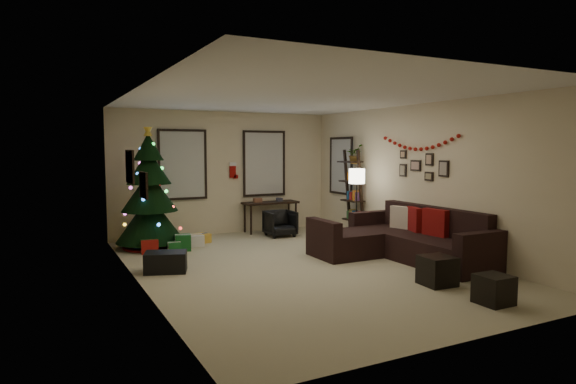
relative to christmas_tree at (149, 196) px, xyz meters
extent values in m
plane|color=#BBB18D|center=(1.83, -2.62, -0.98)|extent=(7.00, 7.00, 0.00)
plane|color=white|center=(1.83, -2.62, 1.72)|extent=(7.00, 7.00, 0.00)
plane|color=beige|center=(1.83, 0.88, 0.37)|extent=(5.00, 0.00, 5.00)
plane|color=beige|center=(1.83, -6.12, 0.37)|extent=(5.00, 0.00, 5.00)
plane|color=beige|center=(-0.67, -2.62, 0.37)|extent=(0.00, 7.00, 7.00)
plane|color=beige|center=(4.33, -2.62, 0.37)|extent=(0.00, 7.00, 7.00)
cube|color=#728CB2|center=(0.88, 0.85, 0.57)|extent=(0.94, 0.02, 1.35)
cube|color=beige|center=(0.88, 0.85, 0.57)|extent=(0.94, 0.03, 1.35)
cube|color=#728CB2|center=(2.78, 0.85, 0.57)|extent=(0.94, 0.02, 1.35)
cube|color=beige|center=(2.78, 0.85, 0.57)|extent=(0.94, 0.03, 1.35)
cube|color=#728CB2|center=(4.30, -0.07, 0.52)|extent=(0.05, 0.27, 1.17)
cube|color=beige|center=(4.30, -0.07, 0.52)|extent=(0.05, 0.45, 1.17)
cylinder|color=black|center=(0.00, 0.00, -0.84)|extent=(0.09, 0.09, 0.28)
cone|color=black|center=(0.00, 0.00, -0.42)|extent=(1.28, 1.28, 0.89)
cone|color=black|center=(0.00, 0.00, 0.10)|extent=(1.05, 1.05, 0.75)
cone|color=black|center=(0.00, 0.00, 0.57)|extent=(0.83, 0.83, 0.66)
cone|color=black|center=(0.00, 0.00, 0.94)|extent=(0.56, 0.56, 0.52)
cylinder|color=maroon|center=(0.00, 0.00, -0.97)|extent=(1.03, 1.03, 0.04)
cube|color=#14591E|center=(0.28, -0.72, -0.88)|extent=(0.22, 0.22, 0.20)
cube|color=navy|center=(-0.22, -0.07, -0.84)|extent=(0.26, 0.26, 0.28)
cube|color=silver|center=(0.78, -0.27, -0.87)|extent=(0.35, 0.28, 0.22)
cube|color=maroon|center=(-0.12, -0.52, -0.86)|extent=(0.30, 0.22, 0.25)
cube|color=gold|center=(1.03, 0.03, -0.89)|extent=(0.25, 0.30, 0.18)
cube|color=#14591E|center=(0.48, -0.57, -0.83)|extent=(0.28, 0.25, 0.30)
cube|color=black|center=(3.86, -3.11, -0.77)|extent=(0.92, 2.45, 0.43)
cube|color=black|center=(4.22, -3.11, -0.33)|extent=(0.20, 2.45, 0.46)
cube|color=black|center=(3.86, -4.44, -0.65)|extent=(0.92, 0.20, 0.67)
cube|color=black|center=(3.86, -1.79, -0.65)|extent=(0.92, 0.20, 0.67)
cube|color=black|center=(2.96, -2.35, -0.77)|extent=(0.87, 0.92, 0.43)
cube|color=black|center=(2.44, -2.35, -0.65)|extent=(0.18, 0.92, 0.67)
cube|color=maroon|center=(4.04, -3.33, -0.34)|extent=(0.17, 0.49, 0.48)
cube|color=maroon|center=(4.04, -2.81, -0.34)|extent=(0.24, 0.44, 0.43)
cube|color=beige|center=(4.04, -2.46, -0.35)|extent=(0.24, 0.42, 0.41)
cube|color=black|center=(3.00, -4.46, -0.78)|extent=(0.46, 0.46, 0.40)
cube|color=black|center=(3.01, -5.41, -0.81)|extent=(0.38, 0.38, 0.36)
cube|color=black|center=(2.82, 0.60, -0.32)|extent=(1.27, 0.45, 0.05)
cylinder|color=black|center=(2.26, 0.42, -0.67)|extent=(0.05, 0.05, 0.64)
cylinder|color=black|center=(2.26, 0.79, -0.67)|extent=(0.05, 0.05, 0.64)
cylinder|color=black|center=(3.38, 0.42, -0.67)|extent=(0.05, 0.05, 0.64)
cylinder|color=black|center=(3.38, 0.79, -0.67)|extent=(0.05, 0.05, 0.64)
imported|color=black|center=(2.75, -0.05, -0.70)|extent=(0.57, 0.54, 0.56)
cube|color=black|center=(4.15, -1.04, -0.05)|extent=(0.05, 0.05, 1.87)
cube|color=black|center=(4.15, -0.54, -0.05)|extent=(0.05, 0.05, 1.87)
cube|color=black|center=(4.12, -0.79, -0.62)|extent=(0.30, 0.52, 0.03)
cube|color=black|center=(4.12, -0.79, -0.21)|extent=(0.30, 0.52, 0.03)
cube|color=black|center=(4.12, -0.79, 0.21)|extent=(0.30, 0.52, 0.03)
cube|color=black|center=(4.12, -0.79, 0.62)|extent=(0.30, 0.52, 0.03)
imported|color=#4C4C4C|center=(4.13, -0.81, 0.85)|extent=(0.64, 0.64, 0.54)
cylinder|color=black|center=(3.78, -1.41, -0.97)|extent=(0.26, 0.26, 0.03)
cylinder|color=black|center=(3.78, -1.41, -0.33)|extent=(0.03, 0.03, 1.25)
cylinder|color=white|center=(3.78, -1.41, 0.36)|extent=(0.32, 0.32, 0.30)
cube|color=black|center=(-0.65, -1.87, 0.64)|extent=(0.04, 0.60, 0.50)
cube|color=tan|center=(-0.65, -1.87, 0.64)|extent=(0.01, 0.54, 0.45)
cube|color=black|center=(-0.65, -2.89, 0.43)|extent=(0.04, 0.45, 0.35)
cube|color=beige|center=(-0.65, -2.89, 0.43)|extent=(0.01, 0.41, 0.31)
cube|color=black|center=(4.31, -3.22, 0.57)|extent=(0.03, 0.22, 0.28)
cube|color=black|center=(4.31, -2.87, 0.72)|extent=(0.03, 0.18, 0.22)
cube|color=black|center=(4.31, -2.87, 0.42)|extent=(0.03, 0.20, 0.16)
cube|color=black|center=(4.31, -2.52, 0.60)|extent=(0.03, 0.26, 0.20)
cube|color=black|center=(4.31, -2.17, 0.50)|extent=(0.03, 0.18, 0.24)
cube|color=black|center=(4.31, -2.17, 0.80)|extent=(0.03, 0.16, 0.16)
cube|color=#990F0C|center=(1.68, 0.95, 0.54)|extent=(0.14, 0.04, 0.30)
cube|color=white|center=(1.68, 0.95, 0.69)|extent=(0.16, 0.05, 0.08)
cube|color=#990F0C|center=(1.75, 0.95, 0.41)|extent=(0.10, 0.04, 0.08)
cube|color=#990F0C|center=(2.01, 0.85, 0.41)|extent=(0.14, 0.04, 0.30)
cube|color=white|center=(2.01, 0.85, 0.56)|extent=(0.16, 0.05, 0.08)
cube|color=#990F0C|center=(2.08, 0.85, 0.28)|extent=(0.10, 0.04, 0.08)
cube|color=black|center=(-0.18, -2.02, -0.83)|extent=(0.72, 0.60, 0.31)
camera|label=1|loc=(-1.91, -9.49, 0.91)|focal=30.76mm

